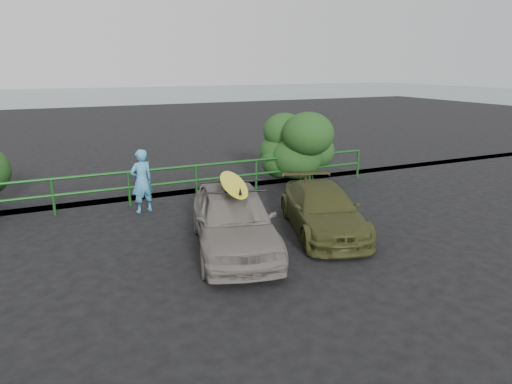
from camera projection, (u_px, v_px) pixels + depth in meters
ground at (225, 267)px, 9.18m from camera, size 80.00×80.00×0.00m
ocean at (66, 95)px, 61.65m from camera, size 200.00×200.00×0.00m
guardrail at (164, 185)px, 13.41m from camera, size 14.00×0.08×1.04m
shrub_right at (303, 148)px, 15.69m from camera, size 3.20×2.40×2.36m
sedan at (234, 219)px, 9.88m from camera, size 2.63×4.42×1.41m
olive_vehicle at (323, 209)px, 11.01m from camera, size 2.64×4.12×1.11m
man at (142, 181)px, 12.40m from camera, size 0.73×0.58×1.75m
roof_rack at (233, 186)px, 9.69m from camera, size 1.52×1.23×0.04m
surfboard at (233, 184)px, 9.67m from camera, size 1.09×2.47×0.07m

